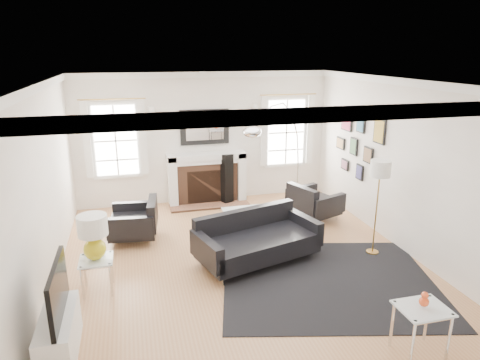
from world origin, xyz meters
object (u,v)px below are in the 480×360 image
object	(u,v)px
arc_floor_lamp	(277,155)
gourd_lamp	(93,234)
fireplace	(207,179)
armchair_right	(313,203)
sofa	(256,240)
armchair_left	(136,222)
coffee_table	(253,216)

from	to	relation	value
arc_floor_lamp	gourd_lamp	bearing A→B (deg)	-147.95
fireplace	arc_floor_lamp	bearing A→B (deg)	-43.68
armchair_right	arc_floor_lamp	xyz separation A→B (m)	(-0.63, 0.35, 0.93)
sofa	armchair_right	size ratio (longest dim) A/B	1.89
armchair_left	coffee_table	bearing A→B (deg)	-11.10
fireplace	coffee_table	distance (m)	2.06
fireplace	gourd_lamp	bearing A→B (deg)	-123.43
armchair_left	sofa	bearing A→B (deg)	-34.82
fireplace	arc_floor_lamp	xyz separation A→B (m)	(1.19, -1.14, 0.73)
armchair_left	armchair_right	xyz separation A→B (m)	(3.38, 0.11, 0.00)
sofa	armchair_right	distance (m)	2.09
coffee_table	armchair_right	bearing A→B (deg)	20.57
coffee_table	sofa	bearing A→B (deg)	-103.93
sofa	arc_floor_lamp	xyz separation A→B (m)	(0.94, 1.73, 0.93)
armchair_right	armchair_left	bearing A→B (deg)	-178.06
fireplace	sofa	world-z (taller)	fireplace
gourd_lamp	arc_floor_lamp	bearing A→B (deg)	32.05
armchair_right	gourd_lamp	xyz separation A→B (m)	(-3.95, -1.72, 0.52)
sofa	gourd_lamp	distance (m)	2.46
fireplace	coffee_table	bearing A→B (deg)	-76.94
fireplace	armchair_right	world-z (taller)	fireplace
armchair_left	arc_floor_lamp	bearing A→B (deg)	9.67
armchair_right	gourd_lamp	size ratio (longest dim) A/B	1.75
armchair_right	gourd_lamp	world-z (taller)	gourd_lamp
sofa	coffee_table	distance (m)	0.89
armchair_right	coffee_table	bearing A→B (deg)	-159.43
sofa	armchair_right	bearing A→B (deg)	41.06
gourd_lamp	arc_floor_lamp	xyz separation A→B (m)	(3.32, 2.08, 0.41)
sofa	armchair_left	distance (m)	2.20
fireplace	armchair_right	bearing A→B (deg)	-39.28
fireplace	sofa	size ratio (longest dim) A/B	0.81
fireplace	armchair_right	xyz separation A→B (m)	(1.83, -1.49, -0.21)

